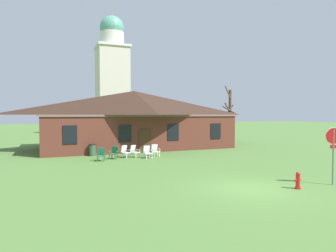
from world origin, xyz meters
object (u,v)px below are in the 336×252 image
Objects in this scene: lawn_chair_right_end at (147,152)px; lawn_chair_near_door at (114,152)px; stop_sign at (333,144)px; lawn_chair_middle at (135,151)px; lawn_chair_far_side at (155,150)px; lawn_chair_by_porch at (101,154)px; trash_bin at (92,150)px; fire_hydrant at (298,181)px; lawn_chair_left_end at (126,151)px.

lawn_chair_near_door is at bearing 166.30° from lawn_chair_right_end.
lawn_chair_middle is (-6.30, 12.55, -1.48)m from stop_sign.
lawn_chair_middle and lawn_chair_far_side have the same top height.
lawn_chair_far_side is (-4.58, 12.50, -1.48)m from stop_sign.
lawn_chair_by_porch is 2.90m from lawn_chair_middle.
lawn_chair_right_end is at bearing -36.52° from trash_bin.
lawn_chair_middle is at bearing 108.33° from fire_hydrant.
lawn_chair_right_end is (1.52, -0.90, 0.00)m from lawn_chair_left_end.
lawn_chair_middle and lawn_chair_right_end have the same top height.
fire_hydrant is at bearing -74.11° from lawn_chair_right_end.
lawn_chair_left_end is at bearing 118.98° from stop_sign.
lawn_chair_by_porch is at bearing -85.77° from trash_bin.
lawn_chair_by_porch is 3.59m from lawn_chair_right_end.
lawn_chair_far_side is 5.14m from trash_bin.
lawn_chair_by_porch is at bearing -179.34° from lawn_chair_right_end.
lawn_chair_near_door is 2.55m from lawn_chair_right_end.
fire_hydrant is at bearing -68.97° from lawn_chair_left_end.
lawn_chair_far_side is at bearing 110.13° from stop_sign.
lawn_chair_left_end is 13.50m from fire_hydrant.
stop_sign is 2.90× the size of lawn_chair_by_porch.
lawn_chair_near_door is 0.98× the size of trash_bin.
lawn_chair_left_end is 1.00× the size of lawn_chair_right_end.
lawn_chair_by_porch is 2.86m from trash_bin.
lawn_chair_by_porch is at bearing -155.50° from lawn_chair_left_end.
lawn_chair_by_porch is 1.00× the size of lawn_chair_near_door.
lawn_chair_right_end is 1.00× the size of lawn_chair_far_side.
lawn_chair_by_porch and lawn_chair_middle have the same top height.
lawn_chair_near_door is at bearing 122.81° from stop_sign.
lawn_chair_far_side is at bearing -23.67° from trash_bin.
lawn_chair_by_porch is 2.27m from lawn_chair_left_end.
stop_sign reaches higher than trash_bin.
lawn_chair_by_porch is at bearing -163.15° from lawn_chair_middle.
lawn_chair_middle is at bearing 6.71° from lawn_chair_near_door.
lawn_chair_by_porch and lawn_chair_far_side have the same top height.
lawn_chair_middle is (0.70, -0.10, 0.00)m from lawn_chair_left_end.
lawn_chair_right_end is (3.58, 0.04, 0.00)m from lawn_chair_by_porch.
stop_sign reaches higher than fire_hydrant.
trash_bin is (-1.32, 2.21, -0.00)m from lawn_chair_near_door.
trash_bin reaches higher than lawn_chair_middle.
lawn_chair_right_end is 0.98× the size of trash_bin.
lawn_chair_by_porch is (-9.08, 11.71, -1.48)m from stop_sign.
fire_hydrant is 0.81× the size of trash_bin.
fire_hydrant is at bearing -71.67° from lawn_chair_middle.
lawn_chair_middle is 3.60m from trash_bin.
lawn_chair_far_side is at bearing 39.50° from lawn_chair_right_end.
fire_hydrant is (4.14, -12.50, -0.12)m from lawn_chair_middle.
lawn_chair_left_end and lawn_chair_right_end have the same top height.
lawn_chair_near_door and lawn_chair_right_end have the same top height.
lawn_chair_right_end is at bearing 115.04° from stop_sign.
lawn_chair_by_porch is 1.00× the size of lawn_chair_middle.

